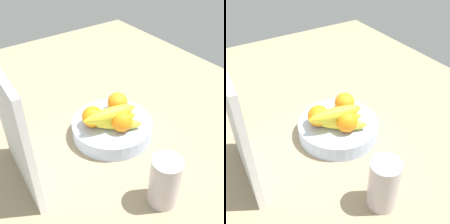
{
  "view_description": "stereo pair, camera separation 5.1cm",
  "coord_description": "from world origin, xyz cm",
  "views": [
    {
      "loc": [
        -62.46,
        44.86,
        65.73
      ],
      "look_at": [
        -2.08,
        1.35,
        9.35
      ],
      "focal_mm": 45.36,
      "sensor_mm": 36.0,
      "label": 1
    },
    {
      "loc": [
        -65.32,
        40.59,
        65.73
      ],
      "look_at": [
        -2.08,
        1.35,
        9.35
      ],
      "focal_mm": 45.36,
      "sensor_mm": 36.0,
      "label": 2
    }
  ],
  "objects": [
    {
      "name": "orange_front_right",
      "position": [
        0.07,
        7.6,
        8.93
      ],
      "size": [
        7.16,
        7.16,
        7.16
      ],
      "primitive_type": "sphere",
      "color": "orange",
      "rests_on": "fruit_bowl"
    },
    {
      "name": "fruit_bowl",
      "position": [
        -2.08,
        1.35,
        2.67
      ],
      "size": [
        27.24,
        27.24,
        5.35
      ],
      "primitive_type": "cylinder",
      "color": "#B1C4E7",
      "rests_on": "ground_plane"
    },
    {
      "name": "orange_front_left",
      "position": [
        1.65,
        -3.7,
        8.93
      ],
      "size": [
        7.16,
        7.16,
        7.16
      ],
      "primitive_type": "sphere",
      "color": "orange",
      "rests_on": "fruit_bowl"
    },
    {
      "name": "banana_bunch",
      "position": [
        -5.07,
        3.4,
        9.55
      ],
      "size": [
        13.56,
        18.01,
        8.4
      ],
      "color": "yellow",
      "rests_on": "fruit_bowl"
    },
    {
      "name": "orange_center",
      "position": [
        -7.24,
        1.25,
        8.93
      ],
      "size": [
        7.16,
        7.16,
        7.16
      ],
      "primitive_type": "sphere",
      "color": "orange",
      "rests_on": "fruit_bowl"
    },
    {
      "name": "cutting_board",
      "position": [
        -3.26,
        33.3,
        18.0
      ],
      "size": [
        28.06,
        3.52,
        36.0
      ],
      "primitive_type": "cube",
      "rotation": [
        0.0,
        0.0,
        -0.06
      ],
      "color": "white",
      "rests_on": "ground_plane"
    },
    {
      "name": "ground_plane",
      "position": [
        0.0,
        0.0,
        -1.5
      ],
      "size": [
        180.0,
        140.0,
        3.0
      ],
      "primitive_type": "cube",
      "color": "gray"
    },
    {
      "name": "thermos_tumbler",
      "position": [
        -32.12,
        6.34,
        7.57
      ],
      "size": [
        7.99,
        7.99,
        15.14
      ],
      "primitive_type": "cylinder",
      "color": "#BEB1B6",
      "rests_on": "ground_plane"
    }
  ]
}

